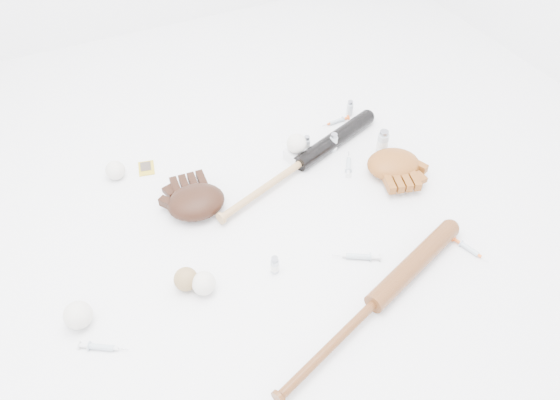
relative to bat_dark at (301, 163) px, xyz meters
name	(u,v)px	position (x,y,z in m)	size (l,w,h in m)	color
bat_dark	(301,163)	(0.00, 0.00, 0.00)	(0.84, 0.06, 0.06)	black
bat_wood	(375,303)	(-0.09, -0.65, 0.00)	(0.86, 0.06, 0.06)	brown
glove_dark	(196,202)	(-0.42, -0.03, 0.01)	(0.24, 0.24, 0.09)	black
glove_tan	(393,164)	(0.30, -0.17, 0.01)	(0.23, 0.23, 0.08)	brown
trading_card	(146,168)	(-0.52, 0.25, -0.03)	(0.06, 0.08, 0.00)	gold
pedestal	(296,155)	(0.01, 0.06, -0.01)	(0.07, 0.07, 0.04)	white
baseball_on_pedestal	(297,144)	(0.01, 0.06, 0.05)	(0.07, 0.07, 0.07)	silver
baseball_left	(78,315)	(-0.88, -0.32, 0.01)	(0.08, 0.08, 0.08)	silver
baseball_upper	(115,170)	(-0.63, 0.25, 0.00)	(0.07, 0.07, 0.07)	silver
baseball_mid	(204,283)	(-0.52, -0.37, 0.01)	(0.07, 0.07, 0.07)	silver
baseball_aged	(186,279)	(-0.56, -0.33, 0.01)	(0.07, 0.07, 0.07)	olive
syringe_0	(102,347)	(-0.84, -0.43, -0.02)	(0.15, 0.03, 0.02)	#ADBCC6
syringe_1	(358,257)	(-0.03, -0.46, -0.02)	(0.17, 0.03, 0.02)	#ADBCC6
syringe_2	(349,165)	(0.17, -0.07, -0.02)	(0.15, 0.03, 0.02)	#ADBCC6
syringe_3	(469,249)	(0.31, -0.59, -0.02)	(0.14, 0.02, 0.02)	#ADBCC6
syringe_4	(336,121)	(0.26, 0.19, -0.02)	(0.14, 0.02, 0.02)	#ADBCC6
vial_0	(350,108)	(0.34, 0.21, 0.00)	(0.03, 0.03, 0.07)	silver
vial_1	(307,143)	(0.07, 0.09, 0.00)	(0.03, 0.03, 0.07)	silver
vial_2	(334,142)	(0.17, 0.05, 0.01)	(0.03, 0.03, 0.08)	silver
vial_3	(383,142)	(0.33, -0.05, 0.02)	(0.04, 0.04, 0.10)	silver
vial_4	(275,265)	(-0.29, -0.39, 0.00)	(0.03, 0.03, 0.07)	silver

